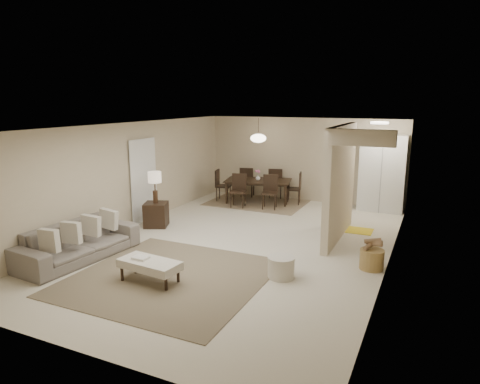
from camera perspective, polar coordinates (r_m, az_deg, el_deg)
The scene contains 22 objects.
floor at distance 9.24m, azimuth 0.09°, elevation -6.87°, with size 9.00×9.00×0.00m, color beige.
ceiling at distance 8.75m, azimuth 0.10°, elevation 8.80°, with size 9.00×9.00×0.00m, color white.
back_wall at distance 13.08m, azimuth 8.41°, elevation 4.30°, with size 6.00×6.00×0.00m, color #C3B394.
left_wall at distance 10.50m, azimuth -14.95°, elevation 2.09°, with size 9.00×9.00×0.00m, color #C3B394.
right_wall at distance 8.15m, azimuth 19.63°, elevation -1.06°, with size 9.00×9.00×0.00m, color #C3B394.
partition at distance 9.53m, azimuth 13.19°, elevation 1.18°, with size 0.15×2.50×2.50m, color #C3B394.
doorway at distance 10.98m, azimuth -12.77°, elevation 1.42°, with size 0.04×0.90×2.04m, color black.
pantry_cabinet at distance 12.31m, azimuth 18.45°, elevation 2.37°, with size 1.20×0.55×2.10m, color white.
flush_light at distance 11.22m, azimuth 18.10°, elevation 8.76°, with size 0.44×0.44×0.05m, color white.
living_rug at distance 7.67m, azimuth -9.29°, elevation -11.11°, with size 3.20×3.20×0.01m, color brown.
sofa at distance 8.83m, azimuth -20.73°, elevation -6.23°, with size 0.93×2.38×0.69m, color slate.
ottoman_bench at distance 7.44m, azimuth -11.97°, elevation -9.47°, with size 1.11×0.59×0.38m.
side_table at distance 10.58m, azimuth -11.12°, elevation -2.97°, with size 0.53×0.53×0.59m, color black.
table_lamp at distance 10.39m, azimuth -11.31°, elevation 1.59°, with size 0.32×0.32×0.76m.
round_pouf at distance 7.53m, azimuth 5.51°, elevation -9.97°, with size 0.48×0.48×0.37m, color beige.
wicker_basket at distance 8.21m, azimuth 17.15°, elevation -8.57°, with size 0.43×0.43×0.37m, color olive.
dining_rug at distance 12.86m, azimuth 2.38°, elevation -1.35°, with size 2.80×2.10×0.01m, color #8B7756.
dining_table at distance 12.79m, azimuth 2.39°, elevation 0.10°, with size 1.92×1.07×0.68m, color black.
dining_chairs at distance 12.76m, azimuth 2.39°, elevation 0.70°, with size 2.57×2.09×0.95m.
vase at distance 12.71m, azimuth 2.41°, elevation 1.92°, with size 0.14×0.14×0.15m, color white.
yellow_mat at distance 10.49m, azimuth 14.71°, elevation -4.90°, with size 0.94×0.57×0.01m, color yellow.
pendant_light at distance 12.55m, azimuth 2.45°, elevation 7.18°, with size 0.46×0.46×0.71m.
Camera 1 is at (3.66, -7.93, 3.02)m, focal length 32.00 mm.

